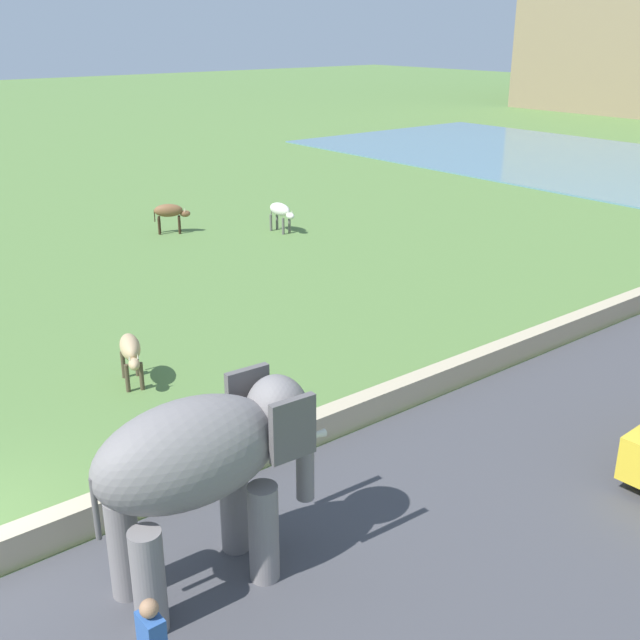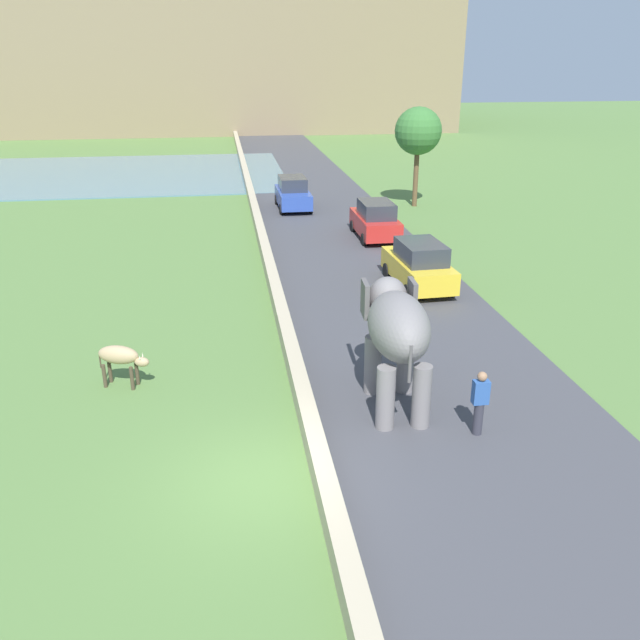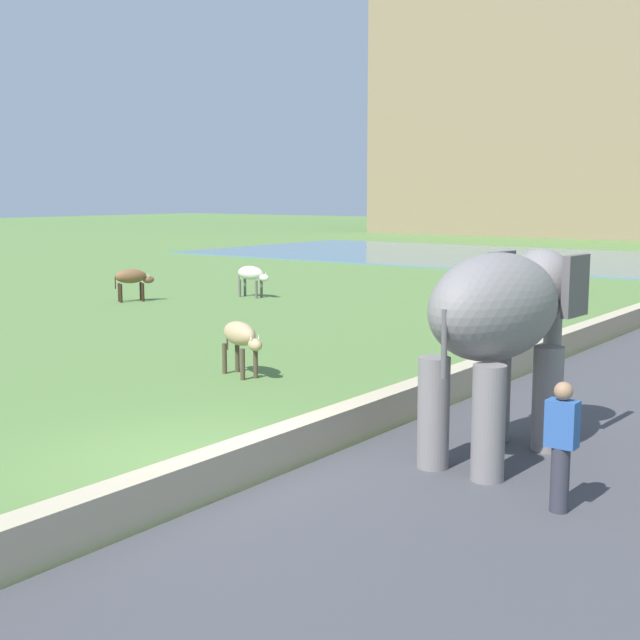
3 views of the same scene
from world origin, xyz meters
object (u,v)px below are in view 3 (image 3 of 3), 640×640
at_px(elephant, 503,319).
at_px(person_beside_elephant, 561,445).
at_px(cow_white, 252,275).
at_px(cow_brown, 132,278).
at_px(cow_tan, 241,337).

xyz_separation_m(elephant, person_beside_elephant, (1.55, -1.67, -1.16)).
bearing_deg(cow_white, elephant, -38.88).
bearing_deg(elephant, person_beside_elephant, -47.05).
relative_size(cow_white, cow_brown, 1.02).
xyz_separation_m(person_beside_elephant, cow_brown, (-19.85, 10.92, -0.04)).
bearing_deg(cow_brown, elephant, -26.82).
bearing_deg(cow_tan, cow_white, 130.10).
height_order(person_beside_elephant, cow_tan, person_beside_elephant).
distance_m(cow_white, cow_tan, 13.89).
bearing_deg(cow_tan, person_beside_elephant, -24.08).
bearing_deg(cow_tan, elephant, -16.88).
height_order(cow_brown, cow_tan, same).
distance_m(elephant, cow_brown, 20.54).
relative_size(person_beside_elephant, cow_tan, 1.15).
bearing_deg(cow_white, person_beside_elephant, -39.71).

